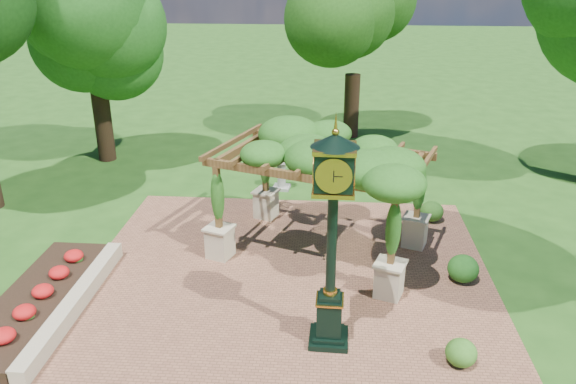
{
  "coord_description": "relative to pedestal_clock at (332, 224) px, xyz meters",
  "views": [
    {
      "loc": [
        0.94,
        -9.67,
        7.28
      ],
      "look_at": [
        0.0,
        2.5,
        2.2
      ],
      "focal_mm": 35.0,
      "sensor_mm": 36.0,
      "label": 1
    }
  ],
  "objects": [
    {
      "name": "ground",
      "position": [
        -1.04,
        0.18,
        -2.7
      ],
      "size": [
        120.0,
        120.0,
        0.0
      ],
      "primitive_type": "plane",
      "color": "#1E4714",
      "rests_on": "ground"
    },
    {
      "name": "brick_plaza",
      "position": [
        -1.04,
        1.18,
        -2.68
      ],
      "size": [
        10.0,
        12.0,
        0.04
      ],
      "primitive_type": "cube",
      "color": "brown",
      "rests_on": "ground"
    },
    {
      "name": "border_wall",
      "position": [
        -5.64,
        0.68,
        -2.5
      ],
      "size": [
        0.35,
        5.0,
        0.4
      ],
      "primitive_type": "cube",
      "color": "#C6B793",
      "rests_on": "ground"
    },
    {
      "name": "flower_bed",
      "position": [
        -6.54,
        0.68,
        -2.52
      ],
      "size": [
        1.5,
        5.0,
        0.36
      ],
      "primitive_type": "cube",
      "color": "red",
      "rests_on": "ground"
    },
    {
      "name": "pedestal_clock",
      "position": [
        0.0,
        0.0,
        0.0
      ],
      "size": [
        0.91,
        0.91,
        4.51
      ],
      "rotation": [
        0.0,
        0.0,
        -0.03
      ],
      "color": "black",
      "rests_on": "brick_plaza"
    },
    {
      "name": "pergola",
      "position": [
        -0.29,
        3.84,
        0.01
      ],
      "size": [
        6.02,
        4.83,
        3.29
      ],
      "rotation": [
        0.0,
        0.0,
        -0.35
      ],
      "color": "beige",
      "rests_on": "brick_plaza"
    },
    {
      "name": "sundial",
      "position": [
        -1.69,
        8.23,
        -2.26
      ],
      "size": [
        0.61,
        0.61,
        1.01
      ],
      "rotation": [
        0.0,
        0.0,
        -0.11
      ],
      "color": "#989890",
      "rests_on": "ground"
    },
    {
      "name": "shrub_front",
      "position": [
        2.54,
        -0.54,
        -2.39
      ],
      "size": [
        0.67,
        0.67,
        0.54
      ],
      "primitive_type": "ellipsoid",
      "rotation": [
        0.0,
        0.0,
        0.11
      ],
      "color": "#2F631C",
      "rests_on": "brick_plaza"
    },
    {
      "name": "shrub_mid",
      "position": [
        3.21,
        2.58,
        -2.32
      ],
      "size": [
        0.84,
        0.84,
        0.67
      ],
      "primitive_type": "ellipsoid",
      "rotation": [
        0.0,
        0.0,
        -0.13
      ],
      "color": "#205A19",
      "rests_on": "brick_plaza"
    },
    {
      "name": "shrub_back",
      "position": [
        3.0,
        5.95,
        -2.35
      ],
      "size": [
        0.69,
        0.69,
        0.61
      ],
      "primitive_type": "ellipsoid",
      "rotation": [
        0.0,
        0.0,
        0.01
      ],
      "color": "#2E601B",
      "rests_on": "brick_plaza"
    },
    {
      "name": "tree_west_far",
      "position": [
        -8.77,
        10.74,
        2.21
      ],
      "size": [
        4.51,
        4.51,
        7.15
      ],
      "color": "black",
      "rests_on": "ground"
    },
    {
      "name": "tree_north",
      "position": [
        0.81,
        14.6,
        2.14
      ],
      "size": [
        3.69,
        3.69,
        7.07
      ],
      "color": "black",
      "rests_on": "ground"
    }
  ]
}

